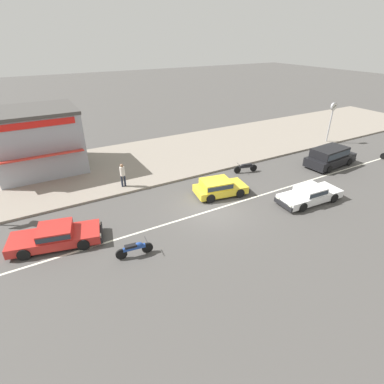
% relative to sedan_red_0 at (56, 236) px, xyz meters
% --- Properties ---
extents(ground_plane, '(160.00, 160.00, 0.00)m').
position_rel_sedan_red_0_xyz_m(ground_plane, '(8.91, -1.12, -0.53)').
color(ground_plane, '#4C4947').
extents(lane_centre_stripe, '(50.40, 0.14, 0.01)m').
position_rel_sedan_red_0_xyz_m(lane_centre_stripe, '(8.91, -1.12, -0.53)').
color(lane_centre_stripe, silver).
rests_on(lane_centre_stripe, ground).
extents(kerb_strip, '(68.00, 10.00, 0.15)m').
position_rel_sedan_red_0_xyz_m(kerb_strip, '(8.91, 8.55, -0.46)').
color(kerb_strip, gray).
rests_on(kerb_strip, ground).
extents(sedan_red_0, '(4.79, 2.68, 1.06)m').
position_rel_sedan_red_0_xyz_m(sedan_red_0, '(0.00, 0.00, 0.00)').
color(sedan_red_0, red).
rests_on(sedan_red_0, ground).
extents(minivan_black_1, '(4.70, 2.25, 1.56)m').
position_rel_sedan_red_0_xyz_m(minivan_black_1, '(21.08, 0.13, 0.31)').
color(minivan_black_1, black).
rests_on(minivan_black_1, ground).
extents(sedan_white_2, '(4.50, 1.94, 1.06)m').
position_rel_sedan_red_0_xyz_m(sedan_white_2, '(14.91, -3.28, -0.00)').
color(sedan_white_2, white).
rests_on(sedan_white_2, ground).
extents(hatchback_yellow_3, '(3.77, 2.25, 1.10)m').
position_rel_sedan_red_0_xyz_m(hatchback_yellow_3, '(10.33, 0.39, 0.05)').
color(hatchback_yellow_3, yellow).
rests_on(hatchback_yellow_3, ground).
extents(motorcycle_0, '(1.91, 0.71, 0.80)m').
position_rel_sedan_red_0_xyz_m(motorcycle_0, '(14.24, 2.46, -0.11)').
color(motorcycle_0, black).
rests_on(motorcycle_0, ground).
extents(motorcycle_1, '(1.84, 0.56, 0.80)m').
position_rel_sedan_red_0_xyz_m(motorcycle_1, '(3.20, -2.84, -0.11)').
color(motorcycle_1, black).
rests_on(motorcycle_1, ground).
extents(street_clock, '(0.70, 0.22, 3.79)m').
position_rel_sedan_red_0_xyz_m(street_clock, '(25.91, 4.21, 2.47)').
color(street_clock, '#9E9EA3').
rests_on(street_clock, kerb_strip).
extents(pedestrian_mid_kerb, '(0.34, 0.34, 1.69)m').
position_rel_sedan_red_0_xyz_m(pedestrian_mid_kerb, '(5.04, 4.50, 0.60)').
color(pedestrian_mid_kerb, '#232838').
rests_on(pedestrian_mid_kerb, kerb_strip).
extents(shopfront_corner_warung, '(6.14, 6.05, 4.73)m').
position_rel_sedan_red_0_xyz_m(shopfront_corner_warung, '(0.51, 10.62, 1.99)').
color(shopfront_corner_warung, '#999EA8').
rests_on(shopfront_corner_warung, kerb_strip).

